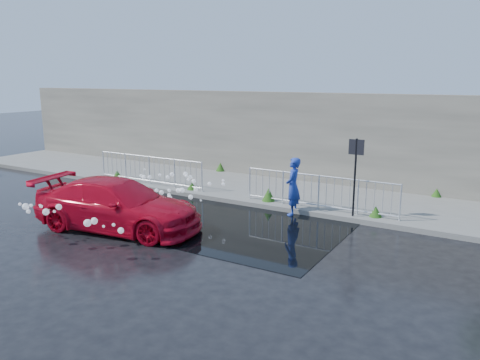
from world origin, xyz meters
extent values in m
plane|color=black|center=(0.00, 0.00, 0.00)|extent=(90.00, 90.00, 0.00)
cube|color=slate|center=(0.00, 5.00, 0.07)|extent=(30.00, 4.00, 0.15)
cube|color=slate|center=(0.00, 3.00, 0.08)|extent=(30.00, 0.25, 0.16)
cube|color=#5F5A50|center=(0.00, 7.20, 1.90)|extent=(30.00, 0.60, 3.50)
cube|color=black|center=(0.50, 1.00, 0.01)|extent=(8.00, 5.00, 0.01)
cylinder|color=black|center=(4.20, 3.10, 1.25)|extent=(0.06, 0.06, 2.50)
cube|color=black|center=(4.20, 3.10, 2.25)|extent=(0.45, 0.04, 0.45)
cylinder|color=silver|center=(-6.50, 3.35, 0.70)|extent=(0.05, 0.05, 1.10)
cylinder|color=silver|center=(-1.50, 3.35, 0.70)|extent=(0.05, 0.05, 1.10)
cylinder|color=silver|center=(-4.00, 3.35, 1.22)|extent=(5.00, 0.04, 0.04)
cylinder|color=silver|center=(-4.00, 3.35, 0.27)|extent=(5.00, 0.04, 0.04)
cylinder|color=silver|center=(0.50, 3.35, 0.70)|extent=(0.05, 0.05, 1.10)
cylinder|color=silver|center=(5.50, 3.35, 0.70)|extent=(0.05, 0.05, 1.10)
cylinder|color=silver|center=(3.00, 3.35, 1.22)|extent=(5.00, 0.04, 0.04)
cylinder|color=silver|center=(3.00, 3.35, 0.27)|extent=(5.00, 0.04, 0.04)
cone|color=#244E14|center=(-5.80, 3.40, 0.33)|extent=(0.40, 0.40, 0.35)
cone|color=#244E14|center=(-2.00, 3.40, 0.29)|extent=(0.36, 0.36, 0.28)
cone|color=#244E14|center=(1.20, 3.40, 0.37)|extent=(0.44, 0.44, 0.45)
cone|color=#244E14|center=(4.80, 3.40, 0.31)|extent=(0.38, 0.38, 0.33)
cone|color=#244E14|center=(-3.00, 6.90, 0.34)|extent=(0.42, 0.42, 0.38)
cone|color=#244E14|center=(6.00, 6.90, 0.30)|extent=(0.34, 0.34, 0.29)
sphere|color=white|center=(-1.90, 0.16, 0.43)|extent=(0.11, 0.11, 0.11)
sphere|color=white|center=(-0.45, 0.24, 0.45)|extent=(0.13, 0.13, 0.13)
sphere|color=white|center=(-1.51, 0.86, 0.71)|extent=(0.13, 0.13, 0.13)
sphere|color=white|center=(0.27, 0.78, 0.64)|extent=(0.06, 0.06, 0.06)
sphere|color=white|center=(-0.14, 0.83, 0.68)|extent=(0.15, 0.15, 0.15)
sphere|color=white|center=(-2.24, 0.32, 0.48)|extent=(0.15, 0.15, 0.15)
sphere|color=white|center=(-0.09, -0.14, 0.26)|extent=(0.12, 0.12, 0.12)
sphere|color=white|center=(-1.10, 0.98, 0.58)|extent=(0.12, 0.12, 0.12)
sphere|color=white|center=(-2.74, 1.64, 0.86)|extent=(0.16, 0.16, 0.16)
sphere|color=white|center=(-2.62, 1.49, 0.80)|extent=(0.07, 0.07, 0.07)
sphere|color=white|center=(-0.93, 1.23, 0.70)|extent=(0.16, 0.16, 0.16)
sphere|color=white|center=(-3.08, 0.35, 0.48)|extent=(0.13, 0.13, 0.13)
sphere|color=white|center=(-2.79, 0.25, 0.56)|extent=(0.17, 0.17, 0.17)
sphere|color=white|center=(-1.19, 1.97, 1.08)|extent=(0.16, 0.16, 0.16)
sphere|color=white|center=(-2.72, 0.54, 0.57)|extent=(0.14, 0.14, 0.14)
sphere|color=white|center=(-2.83, -0.02, 0.24)|extent=(0.09, 0.09, 0.09)
sphere|color=white|center=(-2.43, 1.59, 0.90)|extent=(0.14, 0.14, 0.14)
sphere|color=white|center=(-1.89, 1.89, 0.91)|extent=(0.13, 0.13, 0.13)
sphere|color=white|center=(-1.15, 0.67, 0.73)|extent=(0.15, 0.15, 0.15)
sphere|color=white|center=(-2.82, 1.60, 0.91)|extent=(0.12, 0.12, 0.12)
sphere|color=white|center=(-0.20, 1.19, 0.84)|extent=(0.14, 0.14, 0.14)
sphere|color=white|center=(-2.12, 1.76, 0.99)|extent=(0.11, 0.11, 0.11)
sphere|color=white|center=(-1.11, 2.13, 0.95)|extent=(0.15, 0.15, 0.15)
sphere|color=white|center=(-1.76, 1.96, 1.00)|extent=(0.15, 0.15, 0.15)
sphere|color=white|center=(-0.75, 1.19, 0.74)|extent=(0.17, 0.17, 0.17)
sphere|color=white|center=(-1.11, 1.90, 1.03)|extent=(0.10, 0.10, 0.10)
sphere|color=white|center=(-3.11, 0.75, 0.56)|extent=(0.10, 0.10, 0.10)
sphere|color=white|center=(-3.09, 2.08, 1.03)|extent=(0.07, 0.07, 0.07)
sphere|color=white|center=(0.28, 2.01, 1.01)|extent=(0.09, 0.09, 0.09)
sphere|color=white|center=(-0.11, 1.80, 0.91)|extent=(0.13, 0.13, 0.13)
sphere|color=white|center=(-1.41, 0.34, 0.33)|extent=(0.09, 0.09, 0.09)
sphere|color=white|center=(0.40, 1.88, 0.94)|extent=(0.06, 0.06, 0.06)
sphere|color=white|center=(0.44, 1.75, 0.98)|extent=(0.10, 0.10, 0.10)
sphere|color=white|center=(-1.85, 0.47, 0.51)|extent=(0.14, 0.14, 0.14)
sphere|color=white|center=(-2.67, 0.87, 0.69)|extent=(0.18, 0.18, 0.18)
sphere|color=white|center=(-1.02, 1.89, 0.92)|extent=(0.10, 0.10, 0.10)
sphere|color=white|center=(-0.39, 0.11, 0.44)|extent=(0.14, 0.14, 0.14)
sphere|color=white|center=(-0.73, 0.54, 0.64)|extent=(0.16, 0.16, 0.16)
sphere|color=white|center=(-0.82, 1.92, 0.88)|extent=(0.15, 0.15, 0.15)
sphere|color=white|center=(-1.04, 0.91, 0.76)|extent=(0.11, 0.11, 0.11)
sphere|color=white|center=(0.13, -2.93, 0.85)|extent=(0.06, 0.06, 0.06)
sphere|color=white|center=(-2.85, -2.17, 0.58)|extent=(0.14, 0.14, 0.14)
sphere|color=white|center=(-1.35, -2.96, 1.12)|extent=(0.15, 0.15, 0.15)
sphere|color=white|center=(-2.33, -3.19, 1.04)|extent=(0.17, 0.17, 0.17)
sphere|color=white|center=(-2.82, -2.79, 0.74)|extent=(0.11, 0.11, 0.11)
sphere|color=white|center=(-0.79, -2.37, 0.68)|extent=(0.18, 0.18, 0.18)
sphere|color=white|center=(-2.72, -2.89, 0.89)|extent=(0.10, 0.10, 0.10)
sphere|color=white|center=(-0.40, -2.11, 0.57)|extent=(0.09, 0.09, 0.09)
sphere|color=white|center=(0.44, -2.69, 0.73)|extent=(0.15, 0.15, 0.15)
sphere|color=white|center=(-2.11, -2.52, 0.77)|extent=(0.08, 0.08, 0.08)
sphere|color=white|center=(-2.38, -3.00, 1.02)|extent=(0.09, 0.09, 0.09)
sphere|color=white|center=(-0.21, -3.10, 0.92)|extent=(0.18, 0.18, 0.18)
sphere|color=white|center=(-3.10, -2.24, 0.74)|extent=(0.06, 0.06, 0.06)
sphere|color=white|center=(-2.22, -2.82, 0.97)|extent=(0.09, 0.09, 0.09)
sphere|color=white|center=(-3.09, -2.84, 0.91)|extent=(0.09, 0.09, 0.09)
sphere|color=white|center=(-1.61, -3.14, 1.00)|extent=(0.17, 0.17, 0.17)
imported|color=#BC071D|center=(-1.32, -1.04, 0.71)|extent=(5.18, 2.75, 1.43)
imported|color=#213AA6|center=(2.35, 2.81, 0.91)|extent=(0.54, 0.73, 1.82)
camera|label=1|loc=(8.15, -10.23, 4.25)|focal=35.00mm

